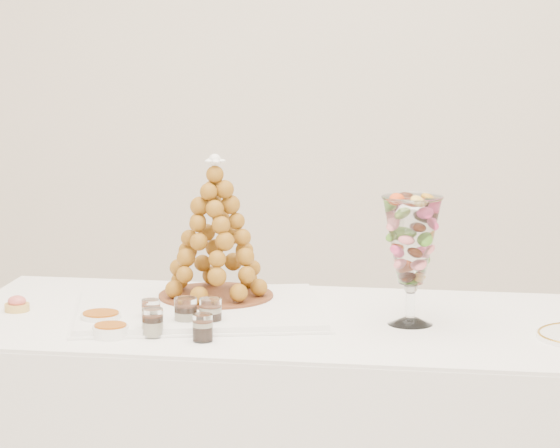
# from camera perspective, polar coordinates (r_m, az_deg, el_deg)

# --- Properties ---
(lace_tray) EXTENTS (0.69, 0.57, 0.02)m
(lace_tray) POSITION_cam_1_polar(r_m,az_deg,el_deg) (3.39, -3.49, -3.69)
(lace_tray) COLOR white
(lace_tray) RESTS_ON buffet_table
(macaron_vase) EXTENTS (0.14, 0.14, 0.32)m
(macaron_vase) POSITION_cam_1_polar(r_m,az_deg,el_deg) (3.25, 5.68, -0.78)
(macaron_vase) COLOR white
(macaron_vase) RESTS_ON buffet_table
(pink_tart) EXTENTS (0.06, 0.06, 0.04)m
(pink_tart) POSITION_cam_1_polar(r_m,az_deg,el_deg) (3.47, -11.25, -3.42)
(pink_tart) COLOR tan
(pink_tart) RESTS_ON buffet_table
(verrine_a) EXTENTS (0.06, 0.06, 0.06)m
(verrine_a) POSITION_cam_1_polar(r_m,az_deg,el_deg) (3.28, -5.57, -3.78)
(verrine_a) COLOR white
(verrine_a) RESTS_ON buffet_table
(verrine_b) EXTENTS (0.07, 0.07, 0.08)m
(verrine_b) POSITION_cam_1_polar(r_m,az_deg,el_deg) (3.24, -4.08, -3.84)
(verrine_b) COLOR white
(verrine_b) RESTS_ON buffet_table
(verrine_c) EXTENTS (0.06, 0.06, 0.07)m
(verrine_c) POSITION_cam_1_polar(r_m,az_deg,el_deg) (3.23, -3.01, -3.86)
(verrine_c) COLOR white
(verrine_c) RESTS_ON buffet_table
(verrine_d) EXTENTS (0.06, 0.06, 0.07)m
(verrine_d) POSITION_cam_1_polar(r_m,az_deg,el_deg) (3.16, -5.50, -4.25)
(verrine_d) COLOR white
(verrine_d) RESTS_ON buffet_table
(verrine_e) EXTENTS (0.05, 0.05, 0.06)m
(verrine_e) POSITION_cam_1_polar(r_m,az_deg,el_deg) (3.12, -3.35, -4.48)
(verrine_e) COLOR white
(verrine_e) RESTS_ON buffet_table
(ramekin_back) EXTENTS (0.10, 0.10, 0.03)m
(ramekin_back) POSITION_cam_1_polar(r_m,az_deg,el_deg) (3.28, -7.71, -4.11)
(ramekin_back) COLOR white
(ramekin_back) RESTS_ON buffet_table
(ramekin_front) EXTENTS (0.09, 0.09, 0.03)m
(ramekin_front) POSITION_cam_1_polar(r_m,az_deg,el_deg) (3.18, -7.31, -4.61)
(ramekin_front) COLOR white
(ramekin_front) RESTS_ON buffet_table
(croquembouche) EXTENTS (0.30, 0.30, 0.37)m
(croquembouche) POSITION_cam_1_polar(r_m,az_deg,el_deg) (3.44, -2.80, -0.17)
(croquembouche) COLOR brown
(croquembouche) RESTS_ON lace_tray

